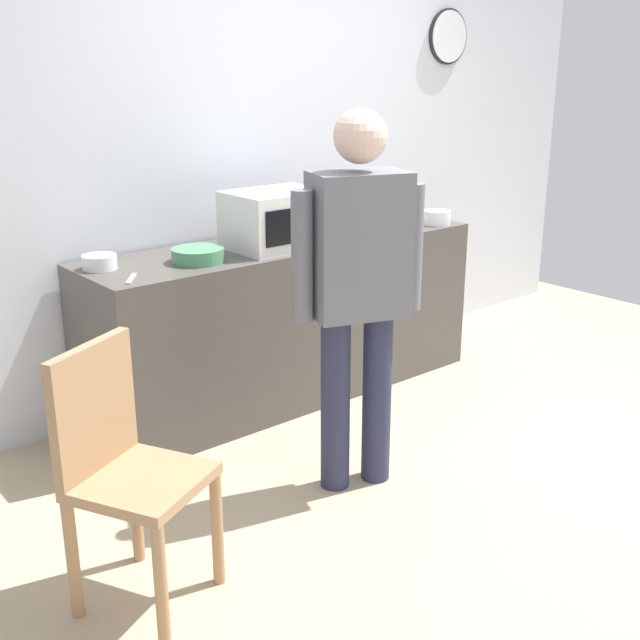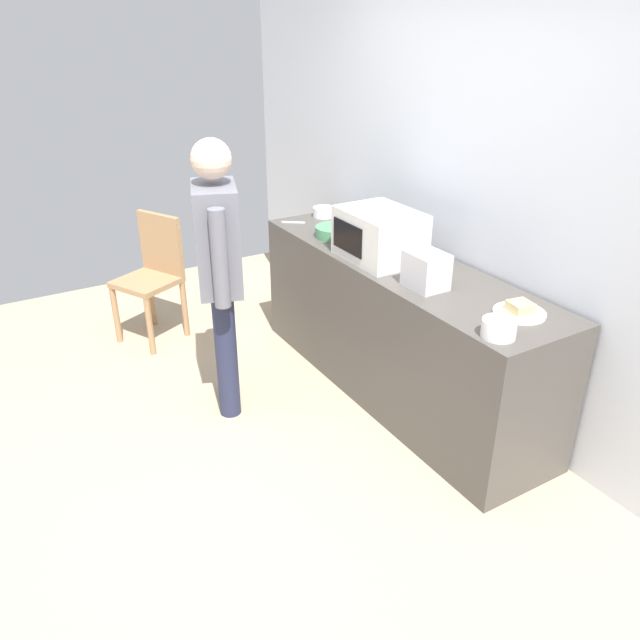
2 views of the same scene
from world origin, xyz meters
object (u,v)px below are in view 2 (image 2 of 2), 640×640
object	(u,v)px
salad_bowl	(499,328)
toaster	(426,270)
spoon_utensil	(293,222)
fork_utensil	(447,263)
microwave	(380,235)
wooden_chair	(153,272)
sandwich_plate	(520,311)
mixing_bowl	(335,232)
cereal_bowl	(324,212)
person_standing	(219,262)

from	to	relation	value
salad_bowl	toaster	world-z (taller)	toaster
salad_bowl	spoon_utensil	world-z (taller)	salad_bowl
salad_bowl	fork_utensil	xyz separation A→B (m)	(-0.84, 0.42, -0.04)
microwave	wooden_chair	distance (m)	1.83
toaster	salad_bowl	bearing A→B (deg)	-7.38
sandwich_plate	toaster	xyz separation A→B (m)	(-0.51, -0.19, 0.08)
mixing_bowl	fork_utensil	xyz separation A→B (m)	(0.78, 0.31, -0.03)
spoon_utensil	sandwich_plate	bearing A→B (deg)	7.33
sandwich_plate	toaster	distance (m)	0.55
toaster	cereal_bowl	bearing A→B (deg)	171.58
wooden_chair	person_standing	bearing A→B (deg)	3.84
microwave	fork_utensil	distance (m)	0.44
person_standing	salad_bowl	bearing A→B (deg)	30.01
fork_utensil	person_standing	xyz separation A→B (m)	(-0.56, -1.23, 0.07)
salad_bowl	fork_utensil	distance (m)	0.94
salad_bowl	wooden_chair	xyz separation A→B (m)	(-2.55, -0.88, -0.42)
salad_bowl	mixing_bowl	world-z (taller)	salad_bowl
microwave	wooden_chair	size ratio (longest dim) A/B	0.53
microwave	spoon_utensil	world-z (taller)	microwave
wooden_chair	toaster	bearing A→B (deg)	26.60
salad_bowl	wooden_chair	distance (m)	2.73
salad_bowl	cereal_bowl	world-z (taller)	salad_bowl
microwave	mixing_bowl	size ratio (longest dim) A/B	1.92
microwave	spoon_utensil	bearing A→B (deg)	-173.55
person_standing	wooden_chair	xyz separation A→B (m)	(-1.16, -0.08, -0.44)
salad_bowl	toaster	size ratio (longest dim) A/B	0.73
cereal_bowl	spoon_utensil	size ratio (longest dim) A/B	0.96
cereal_bowl	spoon_utensil	world-z (taller)	cereal_bowl
salad_bowl	cereal_bowl	distance (m)	2.07
person_standing	toaster	bearing A→B (deg)	49.13
microwave	toaster	bearing A→B (deg)	-5.02
microwave	sandwich_plate	distance (m)	1.02
mixing_bowl	spoon_utensil	bearing A→B (deg)	-167.32
cereal_bowl	spoon_utensil	distance (m)	0.27
cereal_bowl	toaster	bearing A→B (deg)	-8.42
person_standing	wooden_chair	size ratio (longest dim) A/B	1.77
salad_bowl	spoon_utensil	distance (m)	2.03
toaster	person_standing	xyz separation A→B (m)	(-0.77, -0.89, -0.03)
microwave	mixing_bowl	world-z (taller)	microwave
cereal_bowl	microwave	bearing A→B (deg)	-10.22
mixing_bowl	person_standing	size ratio (longest dim) A/B	0.16
sandwich_plate	wooden_chair	distance (m)	2.72
fork_utensil	spoon_utensil	distance (m)	1.26
mixing_bowl	microwave	bearing A→B (deg)	1.15
toaster	sandwich_plate	bearing A→B (deg)	20.22
fork_utensil	salad_bowl	bearing A→B (deg)	-26.89
fork_utensil	microwave	bearing A→B (deg)	-133.78
salad_bowl	person_standing	bearing A→B (deg)	-149.99
salad_bowl	person_standing	world-z (taller)	person_standing
mixing_bowl	toaster	bearing A→B (deg)	-1.94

